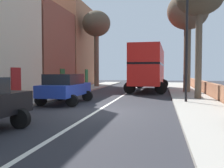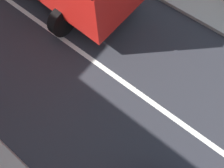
{
  "view_description": "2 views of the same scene",
  "coord_description": "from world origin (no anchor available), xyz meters",
  "views": [
    {
      "loc": [
        2.97,
        -11.34,
        1.85
      ],
      "look_at": [
        -0.36,
        5.6,
        1.0
      ],
      "focal_mm": 41.27,
      "sensor_mm": 36.0,
      "label": 1
    },
    {
      "loc": [
        -1.85,
        6.11,
        5.35
      ],
      "look_at": [
        -0.83,
        6.9,
        1.88
      ],
      "focal_mm": 28.52,
      "sensor_mm": 36.0,
      "label": 2
    }
  ],
  "objects": []
}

